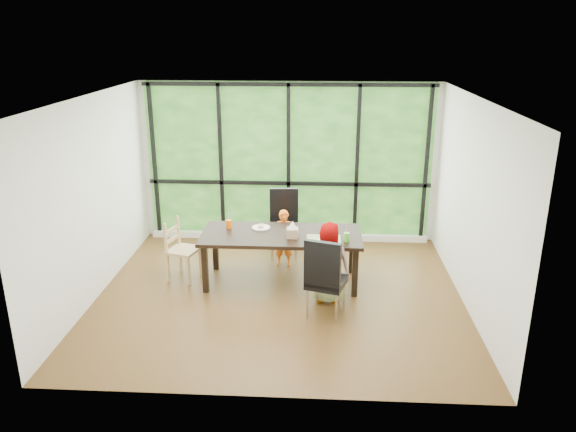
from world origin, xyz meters
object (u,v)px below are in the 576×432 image
(child_older, at_px, (329,263))
(plate_far, at_px, (261,228))
(dining_table, at_px, (281,258))
(green_cup, at_px, (347,237))
(tissue_box, at_px, (292,233))
(chair_end_beech, at_px, (183,250))
(orange_cup, at_px, (229,224))
(plate_near, at_px, (326,240))
(chair_interior_leather, at_px, (327,276))
(child_toddler, at_px, (284,238))
(chair_window_leather, at_px, (284,224))

(child_older, bearing_deg, plate_far, -37.85)
(dining_table, distance_m, green_cup, 1.04)
(dining_table, height_order, tissue_box, tissue_box)
(child_older, height_order, green_cup, child_older)
(plate_far, bearing_deg, dining_table, -33.52)
(chair_end_beech, bearing_deg, orange_cup, -59.56)
(plate_near, bearing_deg, chair_interior_leather, -89.84)
(child_toddler, xyz_separation_m, plate_far, (-0.31, -0.38, 0.31))
(green_cup, bearing_deg, plate_near, 174.18)
(orange_cup, bearing_deg, chair_window_leather, 46.54)
(child_toddler, relative_size, child_older, 0.81)
(plate_near, bearing_deg, chair_end_beech, 173.19)
(plate_far, bearing_deg, child_older, -37.66)
(tissue_box, bearing_deg, plate_far, 144.00)
(child_toddler, relative_size, orange_cup, 7.41)
(chair_window_leather, height_order, plate_far, chair_window_leather)
(dining_table, distance_m, plate_near, 0.77)
(chair_end_beech, xyz_separation_m, tissue_box, (1.60, -0.17, 0.37))
(child_toddler, distance_m, plate_near, 1.08)
(chair_interior_leather, bearing_deg, dining_table, -38.60)
(chair_interior_leather, bearing_deg, green_cup, -94.25)
(plate_far, distance_m, tissue_box, 0.59)
(green_cup, relative_size, tissue_box, 0.80)
(dining_table, distance_m, tissue_box, 0.49)
(chair_end_beech, relative_size, green_cup, 7.18)
(chair_window_leather, height_order, orange_cup, chair_window_leather)
(chair_end_beech, xyz_separation_m, plate_near, (2.07, -0.25, 0.31))
(child_toddler, bearing_deg, plate_near, -48.05)
(plate_far, distance_m, green_cup, 1.31)
(dining_table, distance_m, chair_end_beech, 1.43)
(child_toddler, distance_m, plate_far, 0.58)
(plate_far, bearing_deg, chair_end_beech, -170.81)
(chair_end_beech, height_order, plate_near, chair_end_beech)
(green_cup, bearing_deg, plate_far, 159.53)
(child_toddler, height_order, plate_near, child_toddler)
(chair_interior_leather, distance_m, child_older, 0.39)
(dining_table, relative_size, child_older, 2.04)
(tissue_box, bearing_deg, plate_near, -9.81)
(dining_table, bearing_deg, green_cup, -15.31)
(child_toddler, height_order, orange_cup, child_toddler)
(chair_window_leather, height_order, green_cup, chair_window_leather)
(dining_table, height_order, child_older, child_older)
(chair_window_leather, height_order, chair_interior_leather, same)
(child_older, xyz_separation_m, orange_cup, (-1.45, 0.74, 0.25))
(chair_window_leather, relative_size, tissue_box, 6.92)
(plate_far, bearing_deg, plate_near, -24.30)
(plate_far, xyz_separation_m, tissue_box, (0.48, -0.35, 0.06))
(chair_window_leather, bearing_deg, green_cup, -56.48)
(orange_cup, height_order, green_cup, green_cup)
(chair_interior_leather, xyz_separation_m, orange_cup, (-1.42, 1.13, 0.27))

